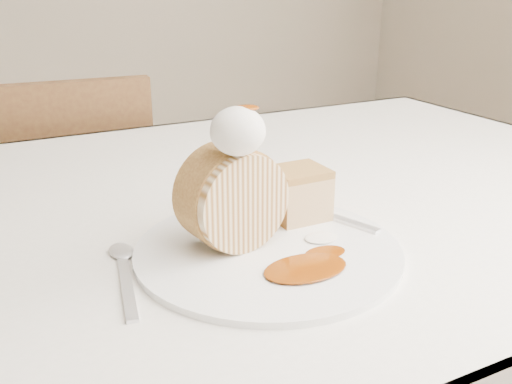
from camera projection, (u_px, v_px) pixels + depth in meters
name	position (u px, v px, depth m)	size (l,w,h in m)	color
table	(238.00, 251.00, 0.85)	(1.40, 0.90, 0.75)	white
chair_far	(67.00, 227.00, 1.37)	(0.42, 0.42, 0.84)	brown
plate	(268.00, 250.00, 0.65)	(0.30, 0.30, 0.01)	white
roulade_slice	(232.00, 198.00, 0.63)	(0.11, 0.11, 0.06)	beige
cake_chunk	(298.00, 196.00, 0.71)	(0.07, 0.06, 0.06)	#B18743
whipped_cream	(238.00, 131.00, 0.59)	(0.06, 0.06, 0.05)	white
caramel_drizzle	(246.00, 102.00, 0.58)	(0.03, 0.02, 0.01)	#752F04
caramel_pool	(305.00, 268.00, 0.59)	(0.09, 0.06, 0.00)	#752F04
fork	(334.00, 217.00, 0.72)	(0.02, 0.18, 0.00)	silver
spoon	(127.00, 288.00, 0.57)	(0.02, 0.15, 0.00)	silver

